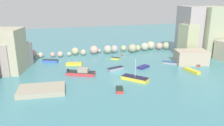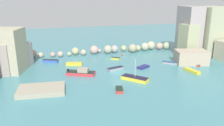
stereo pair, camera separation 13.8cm
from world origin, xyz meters
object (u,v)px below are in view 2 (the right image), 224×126
moored_boat_8 (50,61)px  moored_boat_9 (116,58)px  channel_buoy (122,55)px  moored_boat_7 (74,64)px  moored_boat_6 (171,63)px  moored_boat_11 (195,64)px  moored_boat_4 (192,71)px  moored_boat_1 (135,78)px  moored_boat_2 (183,59)px  moored_boat_0 (81,72)px  stone_dock (41,90)px  moored_boat_10 (143,67)px  moored_boat_5 (119,90)px  moored_boat_3 (115,69)px

moored_boat_8 → moored_boat_9: bearing=-162.8°
channel_buoy → moored_boat_7: 15.76m
moored_boat_6 → moored_boat_11: moored_boat_6 is taller
moored_boat_4 → moored_boat_11: (3.79, 4.34, -0.07)m
moored_boat_4 → moored_boat_11: 5.76m
moored_boat_1 → moored_boat_2: bearing=78.3°
moored_boat_0 → moored_boat_1: moored_boat_1 is taller
moored_boat_2 → moored_boat_4: (-3.75, -9.56, 0.01)m
stone_dock → moored_boat_11: size_ratio=2.67×
channel_buoy → moored_boat_10: 12.49m
moored_boat_5 → moored_boat_10: (9.76, 11.70, -0.06)m
stone_dock → moored_boat_7: size_ratio=1.97×
moored_boat_9 → moored_boat_5: bearing=109.8°
channel_buoy → moored_boat_6: 14.87m
moored_boat_5 → moored_boat_8: 25.87m
moored_boat_7 → moored_boat_8: size_ratio=0.97×
moored_boat_8 → moored_boat_11: bearing=-176.3°
moored_boat_0 → moored_boat_10: 15.32m
moored_boat_5 → moored_boat_1: bearing=146.8°
channel_buoy → moored_boat_8: moored_boat_8 is taller
moored_boat_0 → moored_boat_8: 13.87m
moored_boat_2 → moored_boat_6: 5.66m
moored_boat_11 → moored_boat_2: bearing=143.3°
moored_boat_1 → moored_boat_11: bearing=64.7°
moored_boat_9 → moored_boat_1: bearing=122.0°
moored_boat_3 → moored_boat_6: 15.38m
moored_boat_2 → moored_boat_7: size_ratio=0.66×
moored_boat_4 → moored_boat_6: (-1.30, 7.01, -0.02)m
moored_boat_3 → moored_boat_11: moored_boat_3 is taller
moored_boat_5 → moored_boat_11: size_ratio=0.90×
moored_boat_11 → moored_boat_1: bearing=-109.9°
moored_boat_4 → channel_buoy: bearing=20.3°
moored_boat_1 → moored_boat_10: 8.85m
moored_boat_0 → moored_boat_7: bearing=120.3°
moored_boat_1 → moored_boat_7: moored_boat_1 is taller
moored_boat_0 → moored_boat_4: bearing=13.7°
moored_boat_7 → channel_buoy: bearing=36.4°
moored_boat_2 → moored_boat_10: bearing=156.9°
stone_dock → moored_boat_3: stone_dock is taller
moored_boat_2 → moored_boat_8: 35.99m
channel_buoy → moored_boat_0: bearing=-136.1°
moored_boat_8 → moored_boat_10: 24.54m
stone_dock → moored_boat_6: 33.29m
moored_boat_3 → moored_boat_4: (16.64, -6.05, -0.04)m
channel_buoy → moored_boat_3: 13.57m
moored_boat_3 → moored_boat_5: size_ratio=1.53×
stone_dock → moored_boat_9: size_ratio=3.10×
moored_boat_0 → moored_boat_10: (15.28, 1.04, -0.34)m
moored_boat_9 → moored_boat_3: bearing=107.8°
moored_boat_4 → moored_boat_8: moored_boat_8 is taller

